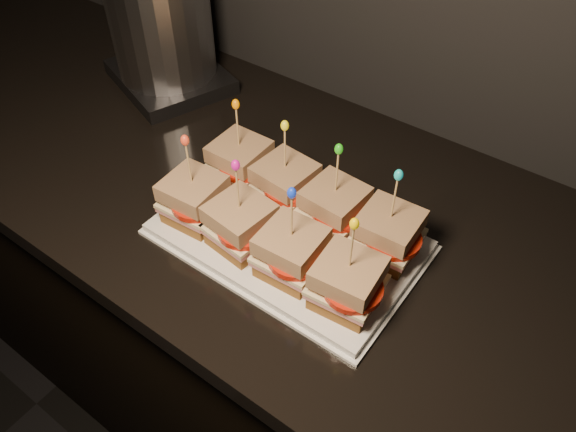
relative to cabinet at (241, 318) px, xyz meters
The scene contains 63 objects.
cabinet is the anchor object (origin of this frame).
granite_slab 0.44m from the cabinet, 90.00° to the left, with size 2.31×0.63×0.04m, color black.
platter 0.51m from the cabinet, 22.04° to the right, with size 0.38×0.24×0.02m, color white.
platter_rim 0.51m from the cabinet, 22.04° to the right, with size 0.39×0.25×0.01m, color white.
sandwich_0_bread_bot 0.49m from the cabinet, 22.74° to the right, with size 0.08×0.08×0.02m, color brown.
sandwich_0_ham 0.51m from the cabinet, 22.74° to the right, with size 0.09×0.08×0.01m, color #CE6C6F.
sandwich_0_cheese 0.51m from the cabinet, 22.74° to the right, with size 0.09×0.09×0.01m, color beige.
sandwich_0_tomato 0.52m from the cabinet, 23.41° to the right, with size 0.08×0.08×0.01m, color red.
sandwich_0_bread_top 0.54m from the cabinet, 22.74° to the right, with size 0.08×0.08×0.03m, color brown.
sandwich_0_pick 0.58m from the cabinet, 22.74° to the right, with size 0.00×0.00×0.09m, color tan.
sandwich_0_frill 0.63m from the cabinet, 22.74° to the right, with size 0.01×0.01×0.02m, color orange.
sandwich_1_bread_bot 0.51m from the cabinet, ahead, with size 0.08×0.08×0.02m, color brown.
sandwich_1_ham 0.53m from the cabinet, ahead, with size 0.09×0.08×0.01m, color #CE6C6F.
sandwich_1_cheese 0.53m from the cabinet, ahead, with size 0.09×0.09×0.01m, color beige.
sandwich_1_tomato 0.54m from the cabinet, 10.68° to the right, with size 0.08×0.08×0.01m, color red.
sandwich_1_bread_top 0.56m from the cabinet, ahead, with size 0.08×0.08×0.03m, color brown.
sandwich_1_pick 0.60m from the cabinet, ahead, with size 0.00×0.00×0.09m, color tan.
sandwich_1_frill 0.64m from the cabinet, ahead, with size 0.01×0.01×0.02m, color yellow.
sandwich_2_bread_bot 0.54m from the cabinet, ahead, with size 0.08×0.08×0.02m, color brown.
sandwich_2_ham 0.56m from the cabinet, ahead, with size 0.09×0.08×0.01m, color #CE6C6F.
sandwich_2_cheese 0.56m from the cabinet, ahead, with size 0.09×0.09×0.01m, color beige.
sandwich_2_tomato 0.58m from the cabinet, ahead, with size 0.08×0.08×0.01m, color red.
sandwich_2_bread_top 0.59m from the cabinet, ahead, with size 0.08×0.08×0.03m, color brown.
sandwich_2_pick 0.63m from the cabinet, ahead, with size 0.00×0.00×0.09m, color tan.
sandwich_2_frill 0.67m from the cabinet, ahead, with size 0.01×0.01×0.02m, color green.
sandwich_3_bread_bot 0.59m from the cabinet, ahead, with size 0.08×0.08×0.02m, color brown.
sandwich_3_ham 0.60m from the cabinet, ahead, with size 0.09×0.08×0.01m, color #CE6C6F.
sandwich_3_cheese 0.61m from the cabinet, ahead, with size 0.09×0.09×0.01m, color beige.
sandwich_3_tomato 0.62m from the cabinet, ahead, with size 0.08×0.08×0.01m, color red.
sandwich_3_bread_top 0.63m from the cabinet, ahead, with size 0.08×0.08×0.03m, color brown.
sandwich_3_pick 0.67m from the cabinet, ahead, with size 0.00×0.00×0.09m, color tan.
sandwich_3_frill 0.71m from the cabinet, ahead, with size 0.01×0.01×0.02m, color #12BAB9.
sandwich_4_bread_bot 0.51m from the cabinet, 66.41° to the right, with size 0.08×0.08×0.02m, color brown.
sandwich_4_ham 0.52m from the cabinet, 66.41° to the right, with size 0.09×0.08×0.01m, color #CE6C6F.
sandwich_4_cheese 0.53m from the cabinet, 66.41° to the right, with size 0.09×0.09×0.01m, color beige.
sandwich_4_tomato 0.54m from the cabinet, 63.23° to the right, with size 0.08×0.08×0.01m, color red.
sandwich_4_bread_top 0.56m from the cabinet, 66.41° to the right, with size 0.08×0.08×0.03m, color brown.
sandwich_4_pick 0.60m from the cabinet, 66.41° to the right, with size 0.00×0.00×0.09m, color tan.
sandwich_4_frill 0.64m from the cabinet, 66.41° to the right, with size 0.01×0.01×0.02m, color #EB4123.
sandwich_5_bread_bot 0.53m from the cabinet, 41.77° to the right, with size 0.08×0.08×0.02m, color brown.
sandwich_5_ham 0.54m from the cabinet, 41.77° to the right, with size 0.09×0.08×0.01m, color #CE6C6F.
sandwich_5_cheese 0.55m from the cabinet, 41.77° to the right, with size 0.09×0.09×0.01m, color beige.
sandwich_5_tomato 0.56m from the cabinet, 40.81° to the right, with size 0.08×0.08×0.01m, color red.
sandwich_5_bread_top 0.57m from the cabinet, 41.77° to the right, with size 0.08×0.08×0.03m, color brown.
sandwich_5_pick 0.61m from the cabinet, 41.77° to the right, with size 0.00×0.00×0.09m, color tan.
sandwich_5_frill 0.66m from the cabinet, 41.77° to the right, with size 0.01×0.01×0.02m, color #CE1392.
sandwich_6_bread_bot 0.56m from the cabinet, 29.02° to the right, with size 0.08×0.08×0.02m, color brown.
sandwich_6_ham 0.57m from the cabinet, 29.02° to the right, with size 0.09×0.08×0.01m, color #CE6C6F.
sandwich_6_cheese 0.58m from the cabinet, 29.02° to the right, with size 0.09×0.09×0.01m, color beige.
sandwich_6_tomato 0.59m from the cabinet, 28.90° to the right, with size 0.08×0.08×0.01m, color red.
sandwich_6_bread_top 0.60m from the cabinet, 29.02° to the right, with size 0.08×0.08×0.03m, color brown.
sandwich_6_pick 0.64m from the cabinet, 29.02° to the right, with size 0.00×0.00×0.09m, color tan.
sandwich_6_frill 0.68m from the cabinet, 29.02° to the right, with size 0.01×0.01×0.02m, color #1537E4.
sandwich_7_bread_bot 0.60m from the cabinet, 21.91° to the right, with size 0.08×0.08×0.02m, color brown.
sandwich_7_ham 0.62m from the cabinet, 21.91° to the right, with size 0.09×0.08×0.01m, color #CE6C6F.
sandwich_7_cheese 0.62m from the cabinet, 21.91° to the right, with size 0.09×0.09×0.01m, color beige.
sandwich_7_tomato 0.64m from the cabinet, 22.08° to the right, with size 0.08×0.08×0.01m, color red.
sandwich_7_bread_top 0.64m from the cabinet, 21.91° to the right, with size 0.08×0.08×0.03m, color brown.
sandwich_7_pick 0.68m from the cabinet, 21.91° to the right, with size 0.00×0.00×0.09m, color tan.
sandwich_7_frill 0.72m from the cabinet, 21.91° to the right, with size 0.01×0.01×0.02m, color #F4CA02.
appliance_base 0.57m from the cabinet, 152.53° to the left, with size 0.24×0.20×0.03m, color #262628.
appliance_body 0.69m from the cabinet, 152.53° to the left, with size 0.20×0.20×0.26m, color silver.
appliance 0.68m from the cabinet, 152.53° to the left, with size 0.24×0.20×0.30m, color silver, non-canonical shape.
Camera 1 is at (0.58, 1.15, 1.52)m, focal length 35.00 mm.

